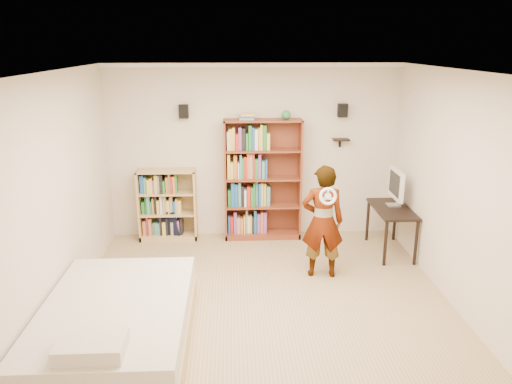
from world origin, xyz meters
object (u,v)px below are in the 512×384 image
low_bookshelf (168,205)px  person (323,222)px  computer_desk (391,230)px  daybed (116,321)px  tall_bookshelf (263,180)px

low_bookshelf → person: (2.18, -1.41, 0.20)m
computer_desk → daybed: size_ratio=0.45×
tall_bookshelf → low_bookshelf: (-1.49, 0.01, -0.38)m
low_bookshelf → daybed: size_ratio=0.51×
computer_desk → tall_bookshelf: bearing=159.4°
computer_desk → daybed: (-3.49, -2.31, -0.02)m
tall_bookshelf → computer_desk: size_ratio=1.87×
person → tall_bookshelf: bearing=-59.1°
tall_bookshelf → computer_desk: bearing=-20.6°
daybed → person: (2.34, 1.59, 0.43)m
tall_bookshelf → person: tall_bookshelf is taller
tall_bookshelf → person: 1.58m
low_bookshelf → person: size_ratio=0.74×
person → daybed: bearing=38.9°
low_bookshelf → computer_desk: bearing=-11.9°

